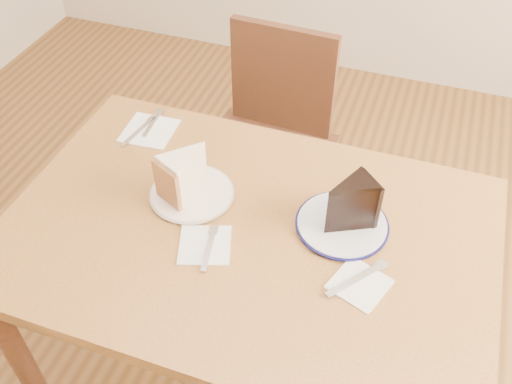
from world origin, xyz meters
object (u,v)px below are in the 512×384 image
at_px(chair_far, 267,147).
at_px(carrot_cake, 188,173).
at_px(plate_cream, 192,194).
at_px(table, 247,255).
at_px(plate_navy, 342,224).
at_px(chocolate_cake, 347,207).

relative_size(chair_far, carrot_cake, 7.17).
bearing_deg(chair_far, plate_cream, 89.88).
bearing_deg(table, plate_cream, 159.46).
bearing_deg(plate_navy, table, -157.92).
distance_m(plate_cream, plate_navy, 0.39).
bearing_deg(carrot_cake, plate_cream, -13.51).
xyz_separation_m(plate_navy, chocolate_cake, (0.01, -0.01, 0.07)).
relative_size(plate_cream, plate_navy, 0.96).
relative_size(plate_navy, chocolate_cake, 1.74).
xyz_separation_m(chair_far, carrot_cake, (-0.04, -0.53, 0.32)).
relative_size(table, plate_navy, 5.45).
relative_size(table, chocolate_cake, 9.51).
bearing_deg(carrot_cake, chocolate_cake, 27.52).
relative_size(chair_far, plate_navy, 4.06).
height_order(table, chair_far, chair_far).
xyz_separation_m(plate_cream, chocolate_cake, (0.40, 0.02, 0.07)).
height_order(plate_cream, chocolate_cake, chocolate_cake).
bearing_deg(plate_navy, plate_cream, -176.70).
xyz_separation_m(plate_cream, carrot_cake, (-0.01, 0.01, 0.06)).
height_order(table, plate_cream, plate_cream).
bearing_deg(plate_cream, plate_navy, 3.30).
bearing_deg(chocolate_cake, chair_far, -10.79).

